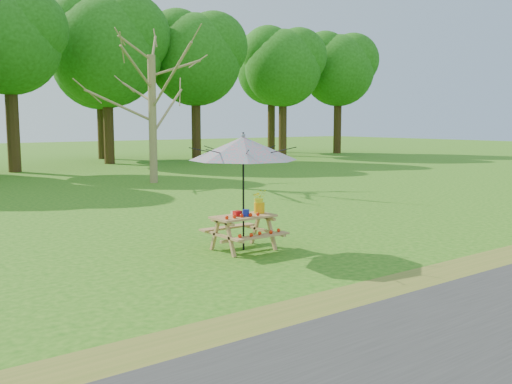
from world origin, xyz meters
TOP-DOWN VIEW (x-y plane):
  - ground at (0.00, 0.00)m, footprint 120.00×120.00m
  - drygrass_strip at (0.00, -2.80)m, footprint 120.00×1.20m
  - treeline at (0.00, 22.00)m, footprint 60.00×12.00m
  - bare_tree at (3.00, 12.64)m, footprint 7.46×7.46m
  - picnic_table at (-1.14, 0.68)m, footprint 1.20×1.32m
  - patio_umbrella at (-1.14, 0.69)m, footprint 2.50×2.50m
  - produce_bins at (-1.20, 0.70)m, footprint 0.25×0.42m
  - tomatoes_row at (-1.29, 0.51)m, footprint 0.77×0.13m
  - flower_bucket at (-0.72, 0.74)m, footprint 0.36×0.34m

SIDE VIEW (x-z plane):
  - ground at x=0.00m, z-range 0.00..0.00m
  - drygrass_strip at x=0.00m, z-range 0.00..0.01m
  - picnic_table at x=-1.14m, z-range -0.01..0.66m
  - tomatoes_row at x=-1.29m, z-range 0.67..0.74m
  - produce_bins at x=-1.20m, z-range 0.66..0.79m
  - flower_bucket at x=-0.72m, z-range 0.68..1.15m
  - patio_umbrella at x=-1.14m, z-range 0.82..3.07m
  - bare_tree at x=3.00m, z-range 1.25..12.92m
  - treeline at x=0.00m, z-range 0.00..16.00m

